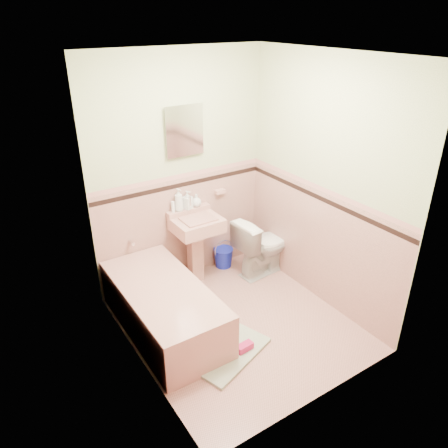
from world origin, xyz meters
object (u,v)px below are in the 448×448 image
soap_bottle_right (196,200)px  shoe (245,347)px  sink (198,251)px  soap_bottle_left (179,200)px  soap_bottle_mid (187,200)px  bathtub (164,309)px  toilet (263,245)px  medicine_cabinet (184,131)px  bucket (223,257)px

soap_bottle_right → shoe: (-0.33, -1.40, -0.86)m
sink → soap_bottle_left: soap_bottle_left is taller
shoe → soap_bottle_mid: bearing=76.8°
bathtub → toilet: (1.42, 0.31, 0.13)m
medicine_cabinet → soap_bottle_right: bearing=-16.7°
bathtub → medicine_cabinet: 1.78m
soap_bottle_mid → bucket: soap_bottle_mid is taller
soap_bottle_mid → toilet: (0.75, -0.40, -0.60)m
soap_bottle_right → medicine_cabinet: bearing=163.3°
soap_bottle_mid → bucket: (0.43, -0.05, -0.84)m
sink → shoe: size_ratio=4.97×
medicine_cabinet → soap_bottle_mid: 0.75m
soap_bottle_left → shoe: soap_bottle_left is taller
bathtub → toilet: 1.46m
medicine_cabinet → soap_bottle_right: medicine_cabinet is taller
toilet → sink: bearing=68.5°
bucket → sink: bearing=-163.1°
bathtub → soap_bottle_left: (0.57, 0.71, 0.75)m
medicine_cabinet → soap_bottle_left: bearing=-165.2°
bathtub → sink: sink is taller
medicine_cabinet → shoe: size_ratio=2.93×
medicine_cabinet → bucket: bearing=-11.1°
sink → toilet: (0.74, -0.22, -0.05)m
toilet → shoe: 1.42m
soap_bottle_mid → toilet: bearing=-28.4°
soap_bottle_mid → shoe: 1.68m
shoe → toilet: bearing=41.6°
soap_bottle_mid → soap_bottle_left: bearing=180.0°
medicine_cabinet → shoe: bearing=-99.0°
bucket → medicine_cabinet: bearing=168.9°
medicine_cabinet → toilet: medicine_cabinet is taller
bathtub → medicine_cabinet: (0.68, 0.74, 1.47)m
sink → medicine_cabinet: size_ratio=1.69×
bathtub → bucket: 1.29m
bathtub → soap_bottle_right: size_ratio=10.70×
medicine_cabinet → shoe: 2.19m
medicine_cabinet → soap_bottle_left: (-0.11, -0.03, -0.72)m
soap_bottle_left → soap_bottle_mid: (0.10, 0.00, -0.02)m
soap_bottle_mid → soap_bottle_right: size_ratio=1.44×
sink → toilet: sink is taller
medicine_cabinet → soap_bottle_mid: medicine_cabinet is taller
sink → soap_bottle_mid: soap_bottle_mid is taller
sink → soap_bottle_right: (0.10, 0.18, 0.52)m
soap_bottle_left → toilet: 1.13m
soap_bottle_left → toilet: (0.85, -0.40, -0.62)m
soap_bottle_left → shoe: 1.68m
bucket → soap_bottle_left: bearing=174.4°
sink → soap_bottle_right: 0.56m
soap_bottle_mid → bathtub: bearing=-133.4°
sink → medicine_cabinet: bearing=90.0°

